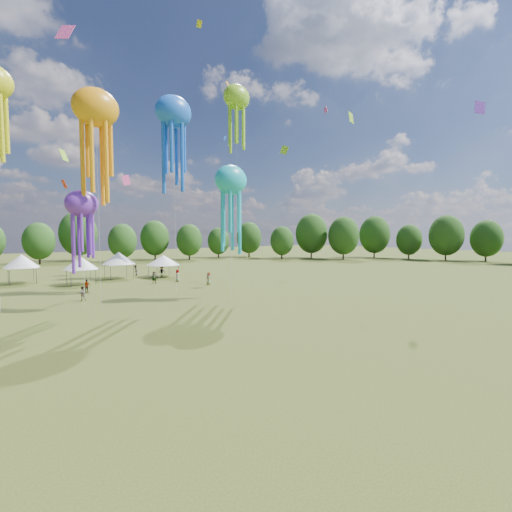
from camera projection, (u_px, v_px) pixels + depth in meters
ground at (473, 422)px, 14.53m from camera, size 300.00×300.00×0.00m
spectator_near at (82, 294)px, 40.21m from camera, size 0.81×0.65×1.61m
spectators_far at (152, 276)px, 55.93m from camera, size 27.24×18.07×1.89m
festival_tents at (76, 262)px, 54.64m from camera, size 35.56×11.53×4.46m
show_kites at (168, 136)px, 43.36m from camera, size 37.43×18.80×32.03m
small_kites at (117, 59)px, 46.17m from camera, size 79.38×59.70×42.21m
treeline at (68, 239)px, 61.15m from camera, size 201.57×95.24×13.43m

